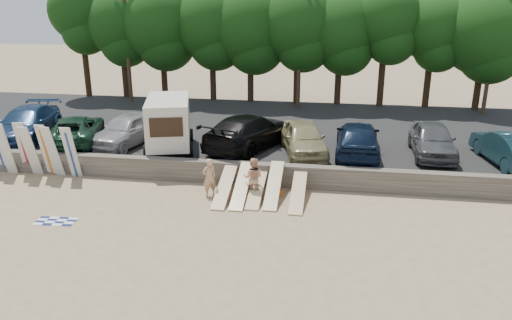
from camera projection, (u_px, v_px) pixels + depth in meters
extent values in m
plane|color=tan|center=(215.00, 210.00, 19.69)|extent=(120.00, 120.00, 0.00)
cube|color=#6B6356|center=(230.00, 172.00, 22.34)|extent=(44.00, 0.50, 1.00)
cube|color=#282828|center=(256.00, 132.00, 29.41)|extent=(44.00, 14.50, 0.70)
cylinder|color=#382616|center=(86.00, 68.00, 37.17)|extent=(0.44, 0.44, 4.21)
sphere|color=#184814|center=(80.00, 10.00, 35.85)|extent=(4.49, 4.49, 4.49)
cylinder|color=#382616|center=(125.00, 72.00, 37.02)|extent=(0.44, 0.44, 3.63)
sphere|color=#184814|center=(121.00, 23.00, 35.88)|extent=(4.97, 4.97, 4.97)
cylinder|color=#382616|center=(164.00, 73.00, 36.55)|extent=(0.44, 0.44, 3.66)
sphere|color=#184814|center=(161.00, 23.00, 35.41)|extent=(5.70, 5.70, 5.70)
cylinder|color=#382616|center=(213.00, 75.00, 36.01)|extent=(0.44, 0.44, 3.63)
sphere|color=#184814|center=(211.00, 24.00, 34.87)|extent=(5.27, 5.27, 5.27)
cylinder|color=#382616|center=(251.00, 76.00, 35.60)|extent=(0.44, 0.44, 3.55)
sphere|color=#184814|center=(250.00, 26.00, 34.50)|extent=(5.64, 5.64, 5.64)
cylinder|color=#382616|center=(297.00, 77.00, 34.80)|extent=(0.44, 0.44, 3.70)
sphere|color=#184814|center=(298.00, 24.00, 33.64)|extent=(5.29, 5.29, 5.29)
cylinder|color=#382616|center=(338.00, 79.00, 34.69)|extent=(0.44, 0.44, 3.46)
sphere|color=#184814|center=(341.00, 29.00, 33.61)|extent=(5.09, 5.09, 5.09)
cylinder|color=#382616|center=(381.00, 77.00, 33.92)|extent=(0.44, 0.44, 3.98)
sphere|color=#184814|center=(386.00, 18.00, 32.68)|extent=(4.50, 4.50, 4.50)
cylinder|color=#382616|center=(427.00, 81.00, 33.77)|extent=(0.44, 0.44, 3.56)
sphere|color=#184814|center=(433.00, 28.00, 32.66)|extent=(4.41, 4.41, 4.41)
cylinder|color=#382616|center=(478.00, 84.00, 32.90)|extent=(0.44, 0.44, 3.38)
sphere|color=#184814|center=(485.00, 33.00, 31.84)|extent=(5.50, 5.50, 5.50)
cylinder|color=#473321|center=(126.00, 37.00, 34.51)|extent=(0.26, 0.26, 9.00)
cylinder|color=#473321|center=(300.00, 40.00, 32.70)|extent=(0.26, 0.26, 9.00)
cylinder|color=#473321|center=(493.00, 43.00, 30.90)|extent=(0.26, 0.26, 9.00)
cube|color=beige|center=(169.00, 121.00, 24.56)|extent=(3.03, 4.40, 2.20)
cube|color=black|center=(166.00, 127.00, 22.59)|extent=(1.46, 0.45, 0.90)
cylinder|color=black|center=(146.00, 151.00, 23.58)|extent=(0.37, 0.69, 0.66)
cylinder|color=black|center=(191.00, 150.00, 23.81)|extent=(0.37, 0.69, 0.66)
cylinder|color=black|center=(151.00, 136.00, 26.02)|extent=(0.37, 0.69, 0.66)
cylinder|color=black|center=(191.00, 135.00, 26.26)|extent=(0.37, 0.69, 0.66)
imported|color=navy|center=(27.00, 124.00, 26.54)|extent=(3.30, 6.00, 1.65)
imported|color=#112F1E|center=(76.00, 130.00, 25.72)|extent=(3.98, 5.75, 1.46)
imported|color=#96969B|center=(127.00, 130.00, 25.50)|extent=(2.92, 5.01, 1.60)
imported|color=black|center=(249.00, 131.00, 24.95)|extent=(4.47, 6.42, 1.73)
imported|color=tan|center=(304.00, 138.00, 24.07)|extent=(2.87, 4.89, 1.56)
imported|color=black|center=(358.00, 138.00, 23.76)|extent=(2.12, 5.08, 1.72)
imported|color=#4C4E51|center=(432.00, 139.00, 23.80)|extent=(1.95, 4.70, 1.59)
imported|color=#143238|center=(509.00, 147.00, 22.63)|extent=(2.41, 4.94, 1.56)
cube|color=silver|center=(5.00, 149.00, 23.08)|extent=(0.51, 0.64, 2.55)
cube|color=silver|center=(24.00, 148.00, 23.22)|extent=(0.55, 0.61, 2.56)
cube|color=silver|center=(30.00, 151.00, 22.90)|extent=(0.53, 0.86, 2.50)
cube|color=silver|center=(46.00, 150.00, 22.91)|extent=(0.53, 0.65, 2.55)
cube|color=silver|center=(53.00, 152.00, 22.76)|extent=(0.60, 0.84, 2.52)
cube|color=silver|center=(71.00, 153.00, 22.60)|extent=(0.53, 0.75, 2.53)
cube|color=beige|center=(225.00, 186.00, 20.80)|extent=(0.56, 2.89, 0.95)
cube|color=beige|center=(242.00, 186.00, 20.67)|extent=(0.56, 2.84, 1.11)
cube|color=beige|center=(257.00, 188.00, 20.82)|extent=(0.56, 2.92, 0.85)
cube|color=beige|center=(274.00, 185.00, 20.64)|extent=(0.56, 2.81, 1.17)
cube|color=beige|center=(298.00, 191.00, 20.38)|extent=(0.56, 2.91, 0.87)
imported|color=tan|center=(209.00, 177.00, 20.81)|extent=(0.72, 0.68, 1.65)
imported|color=tan|center=(253.00, 178.00, 20.68)|extent=(0.87, 0.70, 1.72)
cube|color=#227D3B|center=(272.00, 191.00, 21.10)|extent=(0.45, 0.40, 0.32)
cube|color=#D86019|center=(278.00, 193.00, 21.11)|extent=(0.36, 0.33, 0.22)
plane|color=white|center=(56.00, 221.00, 18.72)|extent=(1.59, 1.59, 0.00)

